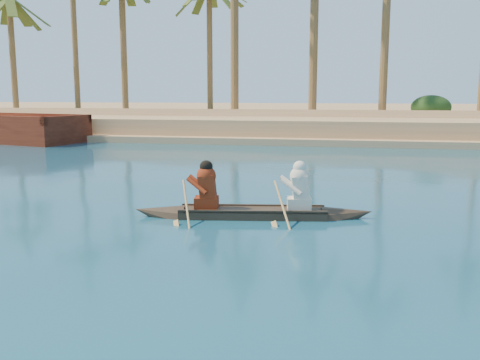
# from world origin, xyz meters

# --- Properties ---
(sandy_embankment) EXTENTS (150.00, 51.00, 1.50)m
(sandy_embankment) POSITION_xyz_m (0.00, 46.89, 0.53)
(sandy_embankment) COLOR tan
(sandy_embankment) RESTS_ON ground
(palm_grove) EXTENTS (110.00, 14.00, 16.00)m
(palm_grove) POSITION_xyz_m (0.00, 35.00, 8.00)
(palm_grove) COLOR #374B1A
(palm_grove) RESTS_ON ground
(shrub_cluster) EXTENTS (100.00, 6.00, 2.40)m
(shrub_cluster) POSITION_xyz_m (0.00, 31.50, 1.20)
(shrub_cluster) COLOR #193112
(shrub_cluster) RESTS_ON ground
(canoe) EXTENTS (5.58, 1.59, 1.53)m
(canoe) POSITION_xyz_m (8.00, 5.26, 0.29)
(canoe) COLOR #3A2B1F
(canoe) RESTS_ON ground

